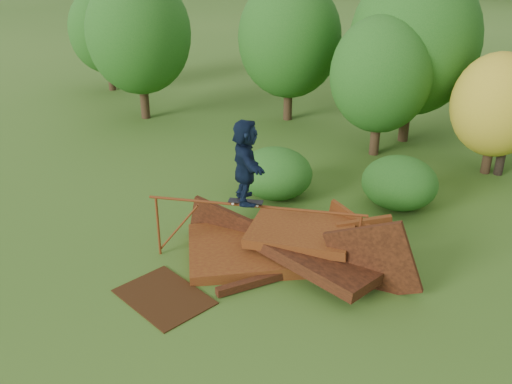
% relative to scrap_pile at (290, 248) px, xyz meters
% --- Properties ---
extents(ground, '(240.00, 240.00, 0.00)m').
position_rel_scrap_pile_xyz_m(ground, '(-0.12, -1.81, -0.36)').
color(ground, '#2D5116').
rests_on(ground, ground).
extents(scrap_pile, '(6.04, 3.90, 2.24)m').
position_rel_scrap_pile_xyz_m(scrap_pile, '(0.00, 0.00, 0.00)').
color(scrap_pile, '#511E0E').
rests_on(scrap_pile, ground).
extents(grind_rail, '(5.03, 0.75, 1.58)m').
position_rel_scrap_pile_xyz_m(grind_rail, '(-0.73, -0.42, 0.92)').
color(grind_rail, '#6A2E10').
rests_on(grind_rail, ground).
extents(skateboard, '(0.81, 0.32, 0.08)m').
position_rel_scrap_pile_xyz_m(skateboard, '(-0.95, -0.45, 1.29)').
color(skateboard, black).
rests_on(skateboard, grind_rail).
extents(skater, '(1.37, 1.85, 1.94)m').
position_rel_scrap_pile_xyz_m(skater, '(-0.95, -0.45, 2.28)').
color(skater, black).
rests_on(skater, skateboard).
extents(flat_plate, '(2.44, 2.19, 0.03)m').
position_rel_scrap_pile_xyz_m(flat_plate, '(-2.18, -2.33, -0.34)').
color(flat_plate, '#311B0A').
rests_on(flat_plate, ground).
extents(tree_0, '(4.08, 4.08, 5.76)m').
position_rel_scrap_pile_xyz_m(tree_0, '(-8.63, 8.65, 3.05)').
color(tree_0, black).
rests_on(tree_0, ground).
extents(tree_1, '(4.02, 4.02, 5.59)m').
position_rel_scrap_pile_xyz_m(tree_1, '(-3.02, 10.36, 2.92)').
color(tree_1, black).
rests_on(tree_1, ground).
extents(tree_2, '(3.38, 3.38, 4.76)m').
position_rel_scrap_pile_xyz_m(tree_2, '(0.91, 7.62, 2.45)').
color(tree_2, black).
rests_on(tree_2, ground).
extents(tree_3, '(4.49, 4.49, 6.24)m').
position_rel_scrap_pile_xyz_m(tree_3, '(1.73, 9.35, 3.29)').
color(tree_3, black).
rests_on(tree_3, ground).
extents(tree_4, '(2.82, 2.82, 3.90)m').
position_rel_scrap_pile_xyz_m(tree_4, '(4.58, 7.16, 1.91)').
color(tree_4, black).
rests_on(tree_4, ground).
extents(tree_6, '(3.43, 3.43, 4.80)m').
position_rel_scrap_pile_xyz_m(tree_6, '(-12.26, 11.95, 2.46)').
color(tree_6, black).
rests_on(tree_6, ground).
extents(shrub_left, '(2.17, 2.00, 1.50)m').
position_rel_scrap_pile_xyz_m(shrub_left, '(-1.36, 3.25, 0.39)').
color(shrub_left, '#164612').
rests_on(shrub_left, ground).
extents(shrub_right, '(2.13, 1.95, 1.51)m').
position_rel_scrap_pile_xyz_m(shrub_right, '(2.14, 3.73, 0.40)').
color(shrub_right, '#164612').
rests_on(shrub_right, ground).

